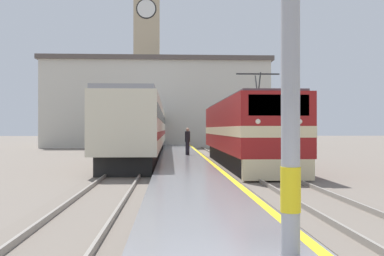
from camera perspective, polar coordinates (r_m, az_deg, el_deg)
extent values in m
plane|color=#70665B|center=(33.32, -1.46, -3.64)|extent=(200.00, 200.00, 0.00)
cube|color=slate|center=(28.32, -1.22, -3.91)|extent=(2.89, 140.00, 0.35)
cube|color=yellow|center=(28.37, 1.40, -3.55)|extent=(0.20, 140.00, 0.00)
cube|color=#70665B|center=(28.61, 5.45, -4.20)|extent=(2.84, 140.00, 0.02)
cube|color=gray|center=(28.51, 4.02, -4.05)|extent=(0.07, 140.00, 0.14)
cube|color=gray|center=(28.72, 6.87, -4.03)|extent=(0.07, 140.00, 0.14)
cube|color=#70665B|center=(28.38, -6.83, -4.23)|extent=(2.84, 140.00, 0.02)
cube|color=gray|center=(28.44, -8.27, -4.06)|extent=(0.07, 140.00, 0.14)
cube|color=gray|center=(28.34, -5.37, -4.08)|extent=(0.07, 140.00, 0.14)
cube|color=black|center=(25.22, 6.57, -3.75)|extent=(2.46, 14.94, 0.90)
cube|color=maroon|center=(25.17, 6.57, 0.23)|extent=(2.90, 16.23, 2.60)
cube|color=beige|center=(25.17, 6.57, -0.37)|extent=(2.92, 16.25, 0.44)
cube|color=beige|center=(17.43, 10.87, -5.23)|extent=(2.75, 0.30, 0.81)
cube|color=black|center=(17.30, 10.94, 2.86)|extent=(2.32, 0.12, 0.80)
sphere|color=white|center=(17.06, 8.37, 0.83)|extent=(0.20, 0.20, 0.20)
sphere|color=white|center=(17.44, 13.52, 0.81)|extent=(0.20, 0.20, 0.20)
cube|color=#4C4C51|center=(25.22, 6.57, 3.31)|extent=(2.61, 15.42, 0.12)
cylinder|color=#333333|center=(20.94, 8.55, 5.55)|extent=(0.06, 0.63, 1.03)
cylinder|color=#333333|center=(21.62, 8.18, 5.37)|extent=(0.06, 0.63, 1.03)
cube|color=#262626|center=(21.33, 8.36, 6.80)|extent=(2.03, 0.08, 0.06)
cube|color=black|center=(35.59, -6.01, -2.69)|extent=(2.46, 33.23, 0.90)
cube|color=beige|center=(35.55, -6.01, 0.28)|extent=(2.90, 34.61, 2.79)
cube|color=black|center=(35.56, -6.01, 1.18)|extent=(2.92, 33.92, 0.64)
cube|color=maroon|center=(35.55, -6.01, -0.62)|extent=(2.92, 33.92, 0.36)
cube|color=gray|center=(35.59, -6.01, 2.68)|extent=(2.67, 34.61, 0.20)
cylinder|color=yellow|center=(6.13, 12.41, -7.63)|extent=(0.27, 0.27, 0.60)
cylinder|color=#23232D|center=(29.35, -0.58, -2.62)|extent=(0.26, 0.26, 0.84)
cylinder|color=black|center=(29.32, -0.58, -1.11)|extent=(0.34, 0.34, 0.70)
sphere|color=tan|center=(29.32, -0.58, -0.20)|extent=(0.23, 0.23, 0.23)
cube|color=tan|center=(63.05, -5.75, 7.45)|extent=(3.46, 3.46, 20.70)
cylinder|color=black|center=(62.89, -5.83, 14.84)|extent=(2.72, 0.06, 2.72)
cylinder|color=white|center=(62.86, -5.83, 14.85)|extent=(2.42, 0.10, 2.42)
cube|color=beige|center=(53.00, -4.42, 2.78)|extent=(24.82, 9.89, 9.46)
cube|color=#564C47|center=(53.48, -4.42, 8.12)|extent=(25.42, 10.49, 0.50)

